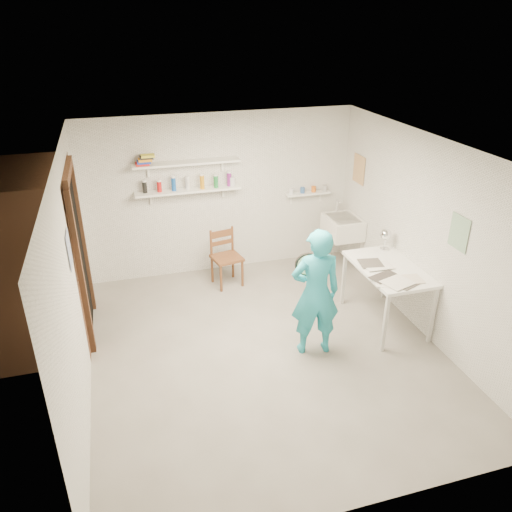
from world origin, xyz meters
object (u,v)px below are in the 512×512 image
object	(u,v)px
belfast_sink	(343,227)
desk_lamp	(386,234)
man	(316,293)
wooden_chair	(227,258)
work_table	(386,295)
wall_clock	(307,264)

from	to	relation	value
belfast_sink	desk_lamp	xyz separation A→B (m)	(0.09, -1.08, 0.31)
man	wooden_chair	bearing A→B (deg)	-64.44
belfast_sink	man	size ratio (longest dim) A/B	0.39
man	work_table	world-z (taller)	man
wooden_chair	work_table	bearing A→B (deg)	-53.70
wooden_chair	desk_lamp	bearing A→B (deg)	-40.84
man	wooden_chair	size ratio (longest dim) A/B	1.81
belfast_sink	desk_lamp	size ratio (longest dim) A/B	4.03
belfast_sink	desk_lamp	distance (m)	1.13
belfast_sink	work_table	bearing A→B (deg)	-94.05
wall_clock	work_table	world-z (taller)	wall_clock
wooden_chair	work_table	world-z (taller)	wooden_chair
wooden_chair	work_table	distance (m)	2.30
work_table	desk_lamp	distance (m)	0.80
wall_clock	work_table	bearing A→B (deg)	12.24
wooden_chair	desk_lamp	size ratio (longest dim) A/B	5.75
wooden_chair	wall_clock	bearing A→B (deg)	-82.30
work_table	desk_lamp	xyz separation A→B (m)	(0.20, 0.48, 0.62)
man	desk_lamp	world-z (taller)	man
desk_lamp	work_table	bearing A→B (deg)	-112.42
work_table	wall_clock	bearing A→B (deg)	-175.39
belfast_sink	wooden_chair	size ratio (longest dim) A/B	0.70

